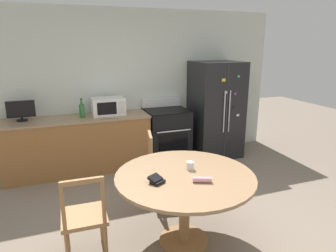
# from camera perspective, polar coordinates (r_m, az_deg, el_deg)

# --- Properties ---
(ground_plane) EXTENTS (14.00, 14.00, 0.00)m
(ground_plane) POSITION_cam_1_polar(r_m,az_deg,el_deg) (3.47, 6.33, -20.34)
(ground_plane) COLOR gray
(back_wall) EXTENTS (5.20, 0.10, 2.60)m
(back_wall) POSITION_cam_1_polar(r_m,az_deg,el_deg) (5.36, -6.00, 7.58)
(back_wall) COLOR silver
(back_wall) RESTS_ON ground_plane
(kitchen_counter) EXTENTS (2.27, 0.64, 0.90)m
(kitchen_counter) POSITION_cam_1_polar(r_m,az_deg,el_deg) (5.05, -16.63, -3.40)
(kitchen_counter) COLOR #936033
(kitchen_counter) RESTS_ON ground_plane
(refrigerator) EXTENTS (0.84, 0.77, 1.72)m
(refrigerator) POSITION_cam_1_polar(r_m,az_deg,el_deg) (5.53, 9.06, 3.11)
(refrigerator) COLOR black
(refrigerator) RESTS_ON ground_plane
(oven_range) EXTENTS (0.72, 0.68, 1.08)m
(oven_range) POSITION_cam_1_polar(r_m,az_deg,el_deg) (5.30, -0.23, -1.64)
(oven_range) COLOR black
(oven_range) RESTS_ON ground_plane
(microwave) EXTENTS (0.52, 0.36, 0.28)m
(microwave) POSITION_cam_1_polar(r_m,az_deg,el_deg) (4.99, -11.34, 3.73)
(microwave) COLOR white
(microwave) RESTS_ON kitchen_counter
(countertop_tv) EXTENTS (0.40, 0.16, 0.31)m
(countertop_tv) POSITION_cam_1_polar(r_m,az_deg,el_deg) (4.98, -26.22, 2.74)
(countertop_tv) COLOR black
(countertop_tv) RESTS_ON kitchen_counter
(counter_bottle) EXTENTS (0.08, 0.08, 0.31)m
(counter_bottle) POSITION_cam_1_polar(r_m,az_deg,el_deg) (4.87, -16.07, 2.87)
(counter_bottle) COLOR #2D6B38
(counter_bottle) RESTS_ON kitchen_counter
(dining_table) EXTENTS (1.40, 1.40, 0.76)m
(dining_table) POSITION_cam_1_polar(r_m,az_deg,el_deg) (3.07, 3.22, -11.28)
(dining_table) COLOR #997551
(dining_table) RESTS_ON ground_plane
(dining_chair_left) EXTENTS (0.43, 0.43, 0.90)m
(dining_chair_left) POSITION_cam_1_polar(r_m,az_deg,el_deg) (3.06, -15.67, -16.43)
(dining_chair_left) COLOR #9E7042
(dining_chair_left) RESTS_ON ground_plane
(dining_chair_far) EXTENTS (0.50, 0.50, 0.90)m
(dining_chair_far) POSITION_cam_1_polar(r_m,az_deg,el_deg) (4.03, -1.08, -7.77)
(dining_chair_far) COLOR #9E7042
(dining_chair_far) RESTS_ON ground_plane
(candle_glass) EXTENTS (0.08, 0.08, 0.08)m
(candle_glass) POSITION_cam_1_polar(r_m,az_deg,el_deg) (3.13, 4.26, -7.61)
(candle_glass) COLOR silver
(candle_glass) RESTS_ON dining_table
(folded_napkin) EXTENTS (0.18, 0.12, 0.05)m
(folded_napkin) POSITION_cam_1_polar(r_m,az_deg,el_deg) (2.87, 6.54, -10.13)
(folded_napkin) COLOR pink
(folded_napkin) RESTS_ON dining_table
(wallet) EXTENTS (0.17, 0.17, 0.07)m
(wallet) POSITION_cam_1_polar(r_m,az_deg,el_deg) (2.84, -2.22, -10.26)
(wallet) COLOR black
(wallet) RESTS_ON dining_table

